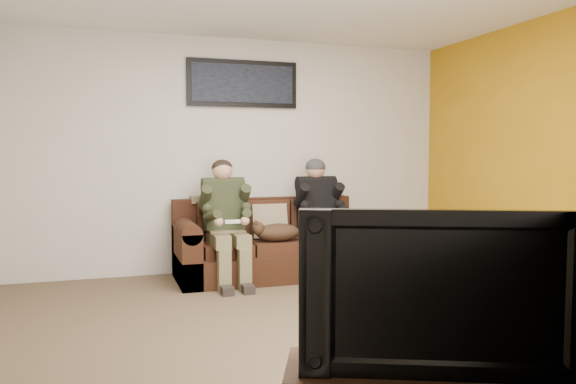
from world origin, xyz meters
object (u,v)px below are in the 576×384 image
object	(u,v)px
person_left	(226,215)
person_right	(321,211)
framed_poster	(243,84)
television	(443,289)
sofa	(270,247)
cat	(276,232)

from	to	relation	value
person_left	person_right	distance (m)	1.04
person_left	framed_poster	distance (m)	1.54
framed_poster	television	bearing A→B (deg)	-91.96
television	sofa	bearing A→B (deg)	107.84
person_left	cat	world-z (taller)	person_left
person_right	cat	distance (m)	0.56
person_left	framed_poster	bearing A→B (deg)	60.42
cat	sofa	bearing A→B (deg)	89.84
cat	television	xyz separation A→B (m)	(-0.34, -3.55, 0.25)
person_left	person_right	world-z (taller)	person_right
sofa	person_right	bearing A→B (deg)	-17.93
cat	framed_poster	size ratio (longest dim) A/B	0.53
person_right	cat	xyz separation A→B (m)	(-0.52, -0.05, -0.20)
person_left	cat	bearing A→B (deg)	-5.69
person_left	television	bearing A→B (deg)	-87.19
person_left	person_right	size ratio (longest dim) A/B	0.99
cat	television	world-z (taller)	television
cat	person_right	bearing A→B (deg)	5.72
person_right	television	size ratio (longest dim) A/B	1.06
person_left	framed_poster	xyz separation A→B (m)	(0.32, 0.56, 1.40)
sofa	television	xyz separation A→B (m)	(-0.34, -3.77, 0.45)
person_left	television	size ratio (longest dim) A/B	1.05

